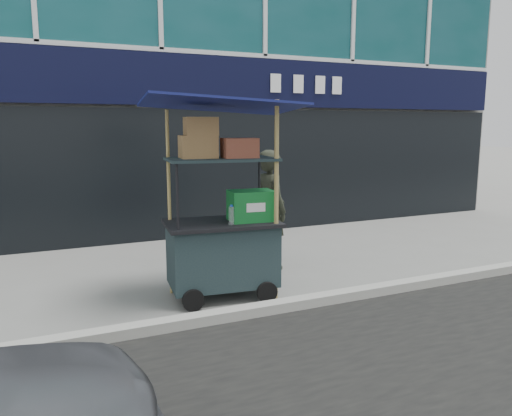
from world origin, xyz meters
name	(u,v)px	position (x,y,z in m)	size (l,w,h in m)	color
ground	(252,309)	(0.00, 0.00, 0.00)	(80.00, 80.00, 0.00)	slate
curb	(259,310)	(0.00, -0.20, 0.06)	(80.00, 0.18, 0.12)	#999A91
vendor_cart	(224,229)	(-0.13, 0.55, 0.86)	(1.93, 1.46, 2.44)	#1A272C
vendor_man	(271,209)	(0.97, 1.49, 0.87)	(0.64, 0.42, 1.75)	#272A1F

